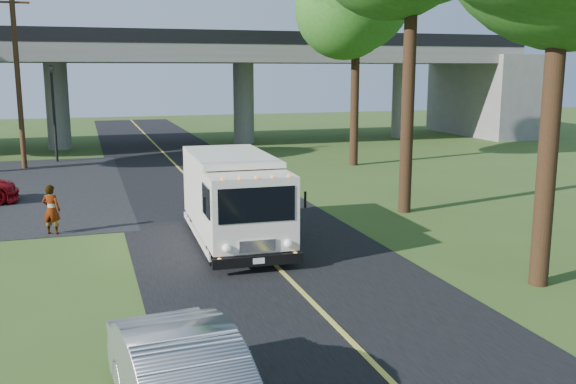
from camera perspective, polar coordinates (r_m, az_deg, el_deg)
name	(u,v)px	position (r m, az deg, el deg)	size (l,w,h in m)	color
ground	(337,328)	(12.86, 4.39, -12.00)	(120.00, 120.00, 0.00)	#36511D
road	(227,217)	(22.01, -5.41, -2.26)	(7.00, 90.00, 0.02)	black
lane_line	(227,217)	(22.01, -5.41, -2.21)	(0.12, 90.00, 0.01)	gold
overpass	(153,76)	(43.20, -11.87, 10.06)	(54.00, 10.00, 7.30)	slate
traffic_signal	(53,103)	(37.04, -20.14, 7.43)	(0.18, 0.22, 5.20)	black
utility_pole	(18,77)	(35.09, -22.89, 9.38)	(1.60, 0.26, 9.00)	#472D19
tree_right_far	(362,2)	(33.88, 6.56, 16.40)	(5.77, 5.67, 10.99)	#382314
step_van	(234,197)	(18.47, -4.82, -0.40)	(2.43, 6.18, 2.56)	silver
pedestrian	(51,210)	(20.83, -20.29, -1.50)	(0.57, 0.37, 1.55)	gray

